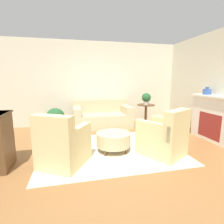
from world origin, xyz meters
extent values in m
plane|color=#996638|center=(0.00, 0.00, 0.00)|extent=(16.00, 16.00, 0.00)
cube|color=beige|center=(0.00, 2.53, 1.40)|extent=(8.94, 0.12, 2.80)
cube|color=beige|center=(0.00, 0.00, 0.01)|extent=(2.96, 2.24, 0.01)
cube|color=#C6B289|center=(0.14, 1.93, 0.22)|extent=(1.85, 0.96, 0.45)
cube|color=#C6B289|center=(0.14, 2.31, 0.66)|extent=(1.85, 0.20, 0.43)
cube|color=#C6B289|center=(-0.66, 1.91, 0.56)|extent=(0.24, 0.92, 0.24)
cube|color=#C6B289|center=(0.94, 1.91, 0.56)|extent=(0.24, 0.92, 0.24)
cube|color=brown|center=(0.14, 1.48, 0.03)|extent=(1.66, 0.05, 0.06)
cube|color=beige|center=(-0.96, -0.46, 0.21)|extent=(1.01, 1.06, 0.41)
cube|color=beige|center=(-1.12, -0.73, 0.70)|extent=(0.70, 0.52, 0.56)
cube|color=beige|center=(-0.71, -0.58, 0.57)|extent=(0.51, 0.74, 0.31)
cube|color=beige|center=(-1.19, -0.30, 0.57)|extent=(0.51, 0.74, 0.31)
cube|color=brown|center=(-0.77, -0.13, 0.04)|extent=(0.57, 0.36, 0.06)
cube|color=beige|center=(0.96, -0.46, 0.21)|extent=(1.01, 1.06, 0.41)
cube|color=beige|center=(1.12, -0.73, 0.70)|extent=(0.70, 0.52, 0.56)
cube|color=beige|center=(1.19, -0.30, 0.57)|extent=(0.51, 0.74, 0.31)
cube|color=beige|center=(0.71, -0.58, 0.57)|extent=(0.51, 0.74, 0.31)
cube|color=brown|center=(0.77, -0.13, 0.04)|extent=(0.57, 0.36, 0.06)
cylinder|color=#C6B289|center=(0.04, -0.07, 0.27)|extent=(0.73, 0.73, 0.28)
cylinder|color=brown|center=(-0.18, -0.29, 0.07)|extent=(0.05, 0.05, 0.12)
cylinder|color=brown|center=(0.26, -0.29, 0.07)|extent=(0.05, 0.05, 0.12)
cylinder|color=brown|center=(-0.18, 0.15, 0.07)|extent=(0.05, 0.05, 0.12)
cylinder|color=brown|center=(0.26, 0.15, 0.07)|extent=(0.05, 0.05, 0.12)
cylinder|color=brown|center=(1.62, 1.85, 0.70)|extent=(0.59, 0.59, 0.03)
cylinder|color=brown|center=(1.62, 1.85, 0.34)|extent=(0.08, 0.08, 0.69)
cylinder|color=brown|center=(1.62, 1.85, 0.01)|extent=(0.32, 0.32, 0.03)
cube|color=silver|center=(2.70, 0.02, 0.57)|extent=(0.36, 1.31, 1.15)
cube|color=maroon|center=(2.53, 0.02, 0.40)|extent=(0.02, 0.72, 0.63)
cube|color=silver|center=(2.68, 0.02, 1.12)|extent=(0.44, 1.41, 0.05)
cylinder|color=#38569E|center=(2.68, 0.38, 1.22)|extent=(0.21, 0.21, 0.15)
cylinder|color=#38569E|center=(2.68, 0.38, 1.32)|extent=(0.09, 0.09, 0.06)
cylinder|color=beige|center=(1.62, 1.85, 0.77)|extent=(0.17, 0.17, 0.11)
sphere|color=#23562D|center=(1.62, 1.85, 0.95)|extent=(0.30, 0.30, 0.30)
cylinder|color=beige|center=(-1.31, 1.80, 0.09)|extent=(0.26, 0.26, 0.18)
sphere|color=#23562D|center=(-1.31, 1.80, 0.42)|extent=(0.56, 0.56, 0.56)
camera|label=1|loc=(-0.79, -3.57, 1.52)|focal=28.00mm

